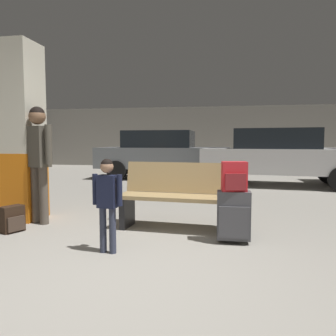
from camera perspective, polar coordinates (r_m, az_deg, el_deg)
The scene contains 11 objects.
ground_plane at distance 6.81m, azimuth 2.46°, elevation -5.75°, with size 18.00×18.00×0.10m, color gray.
garage_back_wall at distance 15.53m, azimuth 6.79°, elevation 5.40°, with size 18.00×0.12×2.80m, color gray.
structural_pillar at distance 5.41m, azimuth -24.31°, elevation 5.55°, with size 0.57×0.57×2.62m.
bench at distance 4.41m, azimuth 2.00°, elevation -4.94°, with size 1.64×0.65×0.89m.
suitcase at distance 3.90m, azimuth 11.31°, elevation -8.10°, with size 0.38×0.24×0.60m.
backpack_bright at distance 3.83m, azimuth 11.43°, elevation -1.51°, with size 0.30×0.23×0.34m.
child at distance 3.50m, azimuth -10.49°, elevation -4.68°, with size 0.34×0.21×1.00m.
adult at distance 5.01m, azimuth -21.58°, elevation 2.62°, with size 0.53×0.31×1.66m.
backpack_dark_floor at distance 4.76m, azimuth -25.39°, elevation -8.04°, with size 0.28×0.32×0.34m.
parked_car_near at distance 9.24m, azimuth 18.87°, elevation 2.07°, with size 4.27×2.15×1.51m.
parked_car_far at distance 10.44m, azimuth -0.88°, elevation 2.58°, with size 4.12×1.83×1.51m.
Camera 1 is at (0.87, -2.64, 1.17)m, focal length 35.14 mm.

